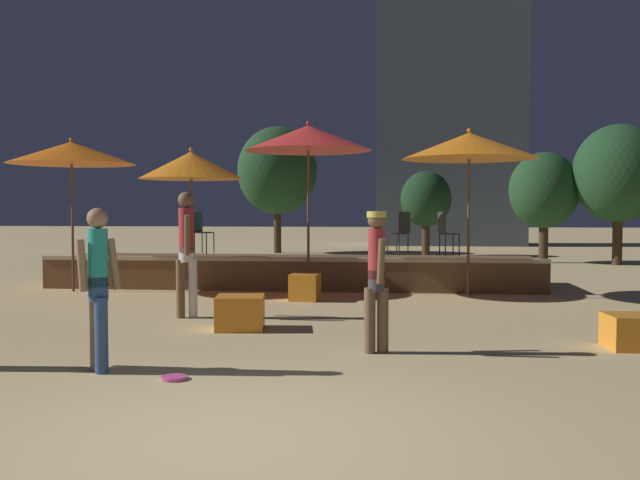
% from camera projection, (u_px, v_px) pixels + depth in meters
% --- Properties ---
extents(ground_plane, '(120.00, 120.00, 0.00)m').
position_uv_depth(ground_plane, '(231.00, 439.00, 5.06)').
color(ground_plane, tan).
extents(wooden_deck, '(10.16, 2.29, 0.68)m').
position_uv_depth(wooden_deck, '(295.00, 271.00, 15.21)').
color(wooden_deck, brown).
rests_on(wooden_deck, ground).
extents(patio_umbrella_0, '(2.48, 2.48, 3.04)m').
position_uv_depth(patio_umbrella_0, '(71.00, 153.00, 14.05)').
color(patio_umbrella_0, brown).
rests_on(patio_umbrella_0, ground).
extents(patio_umbrella_1, '(2.49, 2.49, 3.11)m').
position_uv_depth(patio_umbrella_1, '(469.00, 146.00, 13.04)').
color(patio_umbrella_1, brown).
rests_on(patio_umbrella_1, ground).
extents(patio_umbrella_2, '(2.01, 2.01, 2.82)m').
position_uv_depth(patio_umbrella_2, '(191.00, 166.00, 13.71)').
color(patio_umbrella_2, brown).
rests_on(patio_umbrella_2, ground).
extents(patio_umbrella_3, '(2.44, 2.44, 3.32)m').
position_uv_depth(patio_umbrella_3, '(308.00, 138.00, 13.67)').
color(patio_umbrella_3, brown).
rests_on(patio_umbrella_3, ground).
extents(cube_seat_0, '(0.54, 0.54, 0.48)m').
position_uv_depth(cube_seat_0, '(305.00, 287.00, 12.73)').
color(cube_seat_0, orange).
rests_on(cube_seat_0, ground).
extents(cube_seat_1, '(0.62, 0.62, 0.40)m').
position_uv_depth(cube_seat_1, '(633.00, 332.00, 8.34)').
color(cube_seat_1, orange).
rests_on(cube_seat_1, ground).
extents(cube_seat_2, '(0.72, 0.72, 0.46)m').
position_uv_depth(cube_seat_2, '(240.00, 313.00, 9.69)').
color(cube_seat_2, orange).
rests_on(cube_seat_2, ground).
extents(person_1, '(0.28, 0.46, 1.62)m').
position_uv_depth(person_1, '(376.00, 275.00, 8.07)').
color(person_1, brown).
rests_on(person_1, ground).
extents(person_2, '(0.39, 0.35, 1.65)m').
position_uv_depth(person_2, '(98.00, 285.00, 7.12)').
color(person_2, '#2D4C7F').
rests_on(person_2, ground).
extents(person_3, '(0.30, 0.54, 1.89)m').
position_uv_depth(person_3, '(186.00, 247.00, 10.68)').
color(person_3, brown).
rests_on(person_3, ground).
extents(bistro_chair_0, '(0.48, 0.48, 0.90)m').
position_uv_depth(bistro_chair_0, '(401.00, 229.00, 14.71)').
color(bistro_chair_0, '#2D3338').
rests_on(bistro_chair_0, wooden_deck).
extents(bistro_chair_1, '(0.43, 0.43, 0.90)m').
position_uv_depth(bistro_chair_1, '(201.00, 228.00, 15.41)').
color(bistro_chair_1, '#1E4C47').
rests_on(bistro_chair_1, wooden_deck).
extents(bistro_chair_2, '(0.44, 0.43, 0.90)m').
position_uv_depth(bistro_chair_2, '(445.00, 229.00, 14.53)').
color(bistro_chair_2, '#2D3338').
rests_on(bistro_chair_2, wooden_deck).
extents(frisbee_disc, '(0.25, 0.25, 0.03)m').
position_uv_depth(frisbee_disc, '(174.00, 378.00, 6.83)').
color(frisbee_disc, '#E54C99').
rests_on(frisbee_disc, ground).
extents(background_tree_0, '(2.10, 2.10, 3.36)m').
position_uv_depth(background_tree_0, '(544.00, 191.00, 21.59)').
color(background_tree_0, '#3D2B1C').
rests_on(background_tree_0, ground).
extents(background_tree_1, '(2.60, 2.60, 4.11)m').
position_uv_depth(background_tree_1, '(619.00, 174.00, 20.73)').
color(background_tree_1, '#3D2B1C').
rests_on(background_tree_1, ground).
extents(background_tree_2, '(2.95, 2.95, 4.69)m').
position_uv_depth(background_tree_2, '(277.00, 171.00, 26.43)').
color(background_tree_2, '#3D2B1C').
rests_on(background_tree_2, ground).
extents(background_tree_3, '(1.76, 1.76, 2.96)m').
position_uv_depth(background_tree_3, '(426.00, 199.00, 24.72)').
color(background_tree_3, '#3D2B1C').
rests_on(background_tree_3, ground).
extents(distant_building, '(6.61, 3.08, 13.23)m').
position_uv_depth(distant_building, '(450.00, 100.00, 32.43)').
color(distant_building, '#4C5666').
rests_on(distant_building, ground).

